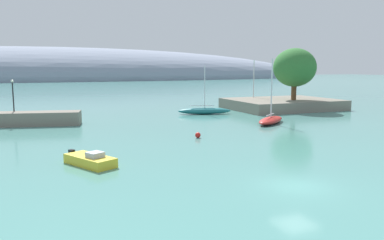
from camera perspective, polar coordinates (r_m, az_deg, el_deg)
The scene contains 10 objects.
water at distance 25.28m, azimuth 15.24°, elevation -9.48°, with size 600.00×600.00×0.00m, color teal.
shore_outcrop at distance 70.73m, azimuth 13.26°, elevation 2.33°, with size 18.55×13.98×1.74m, color gray.
tree_clump_shore at distance 69.38m, azimuth 15.02°, elevation 7.54°, with size 7.39×7.39×8.96m.
distant_ridge at distance 245.00m, azimuth -20.47°, elevation 5.62°, with size 364.68×85.32×38.75m, color gray.
sailboat_red_near_shore at distance 51.82m, azimuth 11.64°, elevation 0.04°, with size 6.88×6.06×8.52m.
sailboat_teal_mid_mooring at distance 61.06m, azimuth 1.87°, elevation 1.39°, with size 8.56×4.00×7.69m.
sailboat_sand_outer_mooring at distance 74.42m, azimuth 9.09°, elevation 2.40°, with size 6.89×7.17×8.76m.
motorboat_yellow_foreground at distance 30.34m, azimuth -14.92°, elevation -5.77°, with size 3.66×4.87×1.12m.
mooring_buoy_red at distance 40.55m, azimuth 0.88°, elevation -2.26°, with size 0.59×0.59×0.59m, color red.
harbor_lamp_post at distance 54.53m, azimuth -25.10°, elevation 3.82°, with size 0.36×0.36×4.10m.
Camera 1 is at (-14.85, -19.07, 7.41)m, focal length 35.86 mm.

